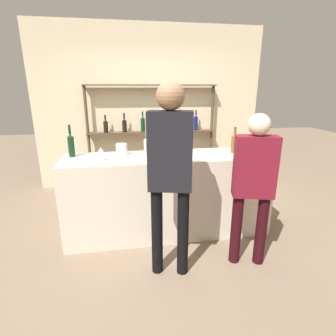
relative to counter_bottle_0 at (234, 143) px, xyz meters
name	(u,v)px	position (x,y,z in m)	size (l,w,h in m)	color
ground_plane	(168,231)	(-0.82, -0.02, -1.11)	(16.00, 16.00, 0.00)	#7A6651
bar_counter	(168,195)	(-0.82, -0.02, -0.62)	(2.42, 0.63, 0.99)	beige
back_wall	(151,108)	(-0.82, 1.90, 0.29)	(4.02, 0.12, 2.80)	beige
back_shelf	(152,120)	(-0.82, 1.72, 0.09)	(2.27, 0.18, 1.81)	#4C3828
counter_bottle_0	(234,143)	(0.00, 0.00, 0.00)	(0.07, 0.07, 0.32)	brown
counter_bottle_1	(151,144)	(-1.00, 0.14, -0.01)	(0.08, 0.08, 0.30)	black
counter_bottle_2	(147,148)	(-1.07, -0.17, 0.01)	(0.08, 0.08, 0.36)	silver
counter_bottle_3	(71,145)	(-1.92, 0.13, 0.02)	(0.07, 0.07, 0.37)	black
wine_glass	(101,151)	(-1.57, -0.13, -0.01)	(0.09, 0.09, 0.15)	silver
cork_jar	(122,150)	(-1.35, 0.11, -0.06)	(0.13, 0.13, 0.13)	silver
customer_center	(170,165)	(-0.93, -0.78, -0.01)	(0.41, 0.25, 1.81)	black
customer_right	(254,180)	(-0.11, -0.76, -0.20)	(0.42, 0.26, 1.54)	black
server_behind_counter	(173,148)	(-0.63, 0.69, -0.20)	(0.46, 0.29, 1.56)	#575347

